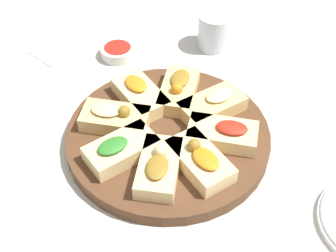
% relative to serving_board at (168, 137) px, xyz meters
% --- Properties ---
extents(ground_plane, '(3.00, 3.00, 0.00)m').
position_rel_serving_board_xyz_m(ground_plane, '(0.00, 0.00, -0.01)').
color(ground_plane, beige).
extents(serving_board, '(0.37, 0.37, 0.03)m').
position_rel_serving_board_xyz_m(serving_board, '(0.00, 0.00, 0.00)').
color(serving_board, '#51331E').
rests_on(serving_board, ground_plane).
extents(focaccia_slice_0, '(0.12, 0.13, 0.05)m').
position_rel_serving_board_xyz_m(focaccia_slice_0, '(0.06, -0.08, 0.03)').
color(focaccia_slice_0, '#DBB775').
rests_on(focaccia_slice_0, serving_board).
extents(focaccia_slice_1, '(0.13, 0.08, 0.04)m').
position_rel_serving_board_xyz_m(focaccia_slice_1, '(0.10, -0.01, 0.03)').
color(focaccia_slice_1, '#E5C689').
rests_on(focaccia_slice_1, serving_board).
extents(focaccia_slice_2, '(0.13, 0.13, 0.05)m').
position_rel_serving_board_xyz_m(focaccia_slice_2, '(0.08, 0.06, 0.03)').
color(focaccia_slice_2, '#E5C689').
rests_on(focaccia_slice_2, serving_board).
extents(focaccia_slice_3, '(0.08, 0.13, 0.05)m').
position_rel_serving_board_xyz_m(focaccia_slice_3, '(0.02, 0.10, 0.03)').
color(focaccia_slice_3, '#E5C689').
rests_on(focaccia_slice_3, serving_board).
extents(focaccia_slice_4, '(0.12, 0.14, 0.04)m').
position_rel_serving_board_xyz_m(focaccia_slice_4, '(-0.06, 0.08, 0.03)').
color(focaccia_slice_4, '#E5C689').
rests_on(focaccia_slice_4, serving_board).
extents(focaccia_slice_5, '(0.13, 0.08, 0.04)m').
position_rel_serving_board_xyz_m(focaccia_slice_5, '(-0.10, 0.02, 0.03)').
color(focaccia_slice_5, '#DBB775').
rests_on(focaccia_slice_5, serving_board).
extents(focaccia_slice_6, '(0.14, 0.12, 0.05)m').
position_rel_serving_board_xyz_m(focaccia_slice_6, '(-0.08, -0.06, 0.03)').
color(focaccia_slice_6, '#DBB775').
rests_on(focaccia_slice_6, serving_board).
extents(focaccia_slice_7, '(0.08, 0.13, 0.04)m').
position_rel_serving_board_xyz_m(focaccia_slice_7, '(-0.02, -0.10, 0.03)').
color(focaccia_slice_7, '#E5C689').
rests_on(focaccia_slice_7, serving_board).
extents(water_glass, '(0.08, 0.08, 0.08)m').
position_rel_serving_board_xyz_m(water_glass, '(-0.28, -0.15, 0.03)').
color(water_glass, silver).
rests_on(water_glass, ground_plane).
extents(napkin_stack, '(0.11, 0.10, 0.01)m').
position_rel_serving_board_xyz_m(napkin_stack, '(-0.01, -0.38, -0.01)').
color(napkin_stack, white).
rests_on(napkin_stack, ground_plane).
extents(dipping_bowl, '(0.08, 0.08, 0.02)m').
position_rel_serving_board_xyz_m(dipping_bowl, '(-0.09, -0.27, -0.00)').
color(dipping_bowl, silver).
rests_on(dipping_bowl, ground_plane).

